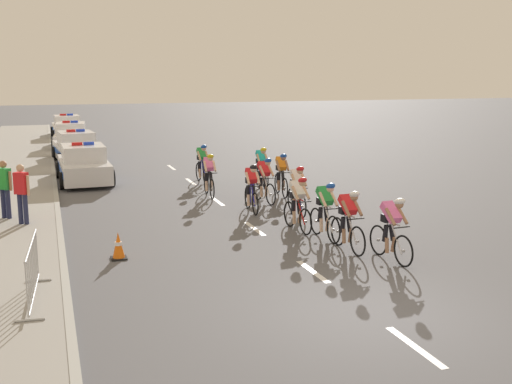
{
  "coord_description": "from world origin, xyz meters",
  "views": [
    {
      "loc": [
        -5.31,
        -9.29,
        4.24
      ],
      "look_at": [
        -0.07,
        6.3,
        1.1
      ],
      "focal_mm": 43.8,
      "sensor_mm": 36.0,
      "label": 1
    }
  ],
  "objects": [
    {
      "name": "traffic_cone_near",
      "position": [
        -3.89,
        4.92,
        0.31
      ],
      "size": [
        0.36,
        0.36,
        0.64
      ],
      "color": "black",
      "rests_on": "ground"
    },
    {
      "name": "cyclist_second",
      "position": [
        1.44,
        3.83,
        0.79
      ],
      "size": [
        0.42,
        1.72,
        1.56
      ],
      "color": "black",
      "rests_on": "ground"
    },
    {
      "name": "crowd_barrier_front",
      "position": [
        -5.71,
        2.41,
        0.65
      ],
      "size": [
        0.63,
        2.32,
        1.07
      ],
      "color": "#B7BABF",
      "rests_on": "sidewalk_slab"
    },
    {
      "name": "cyclist_lead",
      "position": [
        2.0,
        2.78,
        0.79
      ],
      "size": [
        0.43,
        1.72,
        1.56
      ],
      "color": "black",
      "rests_on": "ground"
    },
    {
      "name": "police_car_third",
      "position": [
        -4.0,
        27.66,
        0.68
      ],
      "size": [
        2.23,
        4.51,
        1.59
      ],
      "color": "white",
      "rests_on": "ground"
    },
    {
      "name": "cyclist_fourth",
      "position": [
        1.04,
        6.03,
        0.79
      ],
      "size": [
        0.43,
        1.72,
        1.56
      ],
      "color": "black",
      "rests_on": "ground"
    },
    {
      "name": "police_car_nearest",
      "position": [
        -4.0,
        15.91,
        0.68
      ],
      "size": [
        2.08,
        4.44,
        1.59
      ],
      "color": "silver",
      "rests_on": "ground"
    },
    {
      "name": "cyclist_eighth",
      "position": [
        -0.05,
        11.48,
        0.79
      ],
      "size": [
        0.43,
        1.72,
        1.56
      ],
      "color": "black",
      "rests_on": "ground"
    },
    {
      "name": "cyclist_eleventh",
      "position": [
        2.29,
        12.71,
        0.79
      ],
      "size": [
        0.42,
        1.72,
        1.56
      ],
      "color": "black",
      "rests_on": "ground"
    },
    {
      "name": "ground_plane",
      "position": [
        0.0,
        0.0,
        0.0
      ],
      "size": [
        160.0,
        160.0,
        0.0
      ],
      "primitive_type": "plane",
      "color": "#56565B"
    },
    {
      "name": "police_car_second",
      "position": [
        -4.0,
        21.84,
        0.68
      ],
      "size": [
        2.28,
        4.53,
        1.59
      ],
      "color": "silver",
      "rests_on": "ground"
    },
    {
      "name": "sidewalk_slab",
      "position": [
        -6.87,
        14.0,
        0.06
      ],
      "size": [
        3.63,
        60.0,
        0.12
      ],
      "primitive_type": "cube",
      "color": "gray",
      "rests_on": "ground"
    },
    {
      "name": "spectator_back",
      "position": [
        -6.05,
        8.74,
        1.08
      ],
      "size": [
        0.46,
        0.39,
        1.68
      ],
      "color": "#23284C",
      "rests_on": "sidewalk_slab"
    },
    {
      "name": "lane_markings_centre",
      "position": [
        0.0,
        8.63,
        0.0
      ],
      "size": [
        0.14,
        21.6,
        0.01
      ],
      "color": "white",
      "rests_on": "ground"
    },
    {
      "name": "police_car_furthest",
      "position": [
        -4.0,
        34.13,
        0.68
      ],
      "size": [
        2.08,
        4.44,
        1.59
      ],
      "color": "white",
      "rests_on": "ground"
    },
    {
      "name": "spectator_middle",
      "position": [
        -6.54,
        9.65,
        1.08
      ],
      "size": [
        0.45,
        0.4,
        1.68
      ],
      "color": "#23284C",
      "rests_on": "sidewalk_slab"
    },
    {
      "name": "cyclist_sixth",
      "position": [
        0.58,
        8.65,
        0.79
      ],
      "size": [
        0.44,
        1.72,
        1.56
      ],
      "color": "black",
      "rests_on": "ground"
    },
    {
      "name": "cyclist_tenth",
      "position": [
        0.38,
        14.28,
        0.79
      ],
      "size": [
        0.43,
        1.72,
        1.56
      ],
      "color": "black",
      "rests_on": "ground"
    },
    {
      "name": "cyclist_fifth",
      "position": [
        1.78,
        7.89,
        0.79
      ],
      "size": [
        0.43,
        1.72,
        1.56
      ],
      "color": "black",
      "rests_on": "ground"
    },
    {
      "name": "cyclist_third",
      "position": [
        1.38,
        5.01,
        0.79
      ],
      "size": [
        0.42,
        1.72,
        1.56
      ],
      "color": "black",
      "rests_on": "ground"
    },
    {
      "name": "cyclist_seventh",
      "position": [
        1.42,
        9.87,
        0.79
      ],
      "size": [
        0.45,
        1.72,
        1.56
      ],
      "color": "black",
      "rests_on": "ground"
    },
    {
      "name": "cyclist_ninth",
      "position": [
        2.37,
        10.79,
        0.79
      ],
      "size": [
        0.45,
        1.72,
        1.56
      ],
      "color": "black",
      "rests_on": "ground"
    },
    {
      "name": "kerb_edge",
      "position": [
        -5.13,
        14.0,
        0.07
      ],
      "size": [
        0.16,
        60.0,
        0.13
      ],
      "primitive_type": "cube",
      "color": "#9E9E99",
      "rests_on": "ground"
    }
  ]
}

